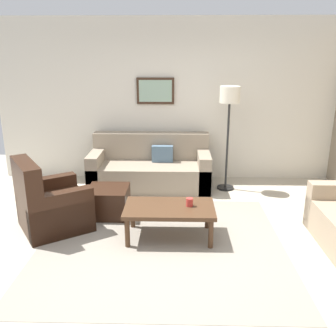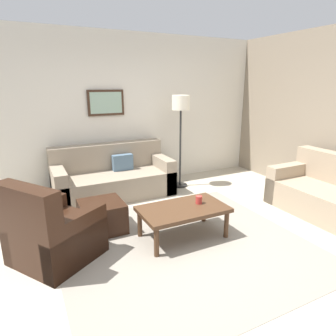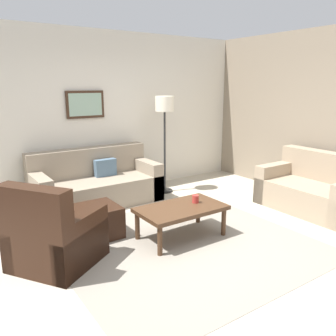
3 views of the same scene
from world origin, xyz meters
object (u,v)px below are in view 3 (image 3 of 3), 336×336
(ottoman, at_px, (96,221))
(lamp_standing, at_px, (165,114))
(coffee_table, at_px, (181,211))
(cup, at_px, (195,199))
(armchair_leather, at_px, (52,240))
(couch_loveseat, at_px, (315,191))
(couch_main, at_px, (95,185))
(framed_artwork, at_px, (85,104))

(ottoman, xyz_separation_m, lamp_standing, (1.79, 1.10, 1.21))
(coffee_table, relative_size, lamp_standing, 0.64)
(lamp_standing, bearing_deg, cup, -111.27)
(coffee_table, distance_m, cup, 0.27)
(armchair_leather, height_order, ottoman, armchair_leather)
(coffee_table, bearing_deg, couch_loveseat, -7.99)
(ottoman, xyz_separation_m, cup, (1.12, -0.62, 0.26))
(armchair_leather, bearing_deg, couch_loveseat, -7.41)
(couch_loveseat, xyz_separation_m, armchair_leather, (-3.91, 0.51, 0.01))
(armchair_leather, relative_size, coffee_table, 1.01)
(couch_loveseat, relative_size, coffee_table, 1.37)
(couch_main, distance_m, framed_artwork, 1.35)
(couch_main, bearing_deg, coffee_table, -79.10)
(couch_loveseat, relative_size, cup, 14.82)
(couch_main, distance_m, coffee_table, 1.93)
(couch_main, relative_size, armchair_leather, 1.81)
(ottoman, relative_size, cup, 5.50)
(couch_loveseat, xyz_separation_m, cup, (-2.10, 0.35, 0.17))
(ottoman, height_order, lamp_standing, lamp_standing)
(framed_artwork, bearing_deg, lamp_standing, -25.17)
(couch_main, relative_size, cup, 19.75)
(coffee_table, bearing_deg, couch_main, 100.90)
(ottoman, bearing_deg, lamp_standing, 31.51)
(couch_loveseat, relative_size, framed_artwork, 2.32)
(couch_main, bearing_deg, lamp_standing, -6.89)
(armchair_leather, xyz_separation_m, framed_artwork, (1.27, 2.13, 1.27))
(framed_artwork, bearing_deg, couch_main, -99.75)
(couch_main, height_order, coffee_table, couch_main)
(lamp_standing, relative_size, framed_artwork, 2.63)
(cup, bearing_deg, couch_loveseat, -9.49)
(couch_main, height_order, armchair_leather, armchair_leather)
(lamp_standing, distance_m, framed_artwork, 1.35)
(couch_main, height_order, framed_artwork, framed_artwork)
(ottoman, distance_m, lamp_standing, 2.43)
(couch_loveseat, bearing_deg, coffee_table, 172.01)
(lamp_standing, bearing_deg, armchair_leather, -147.76)
(coffee_table, height_order, cup, cup)
(coffee_table, xyz_separation_m, lamp_standing, (0.91, 1.74, 1.05))
(couch_main, distance_m, lamp_standing, 1.70)
(ottoman, bearing_deg, cup, -28.94)
(ottoman, bearing_deg, couch_loveseat, -16.78)
(couch_main, distance_m, armchair_leather, 2.09)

